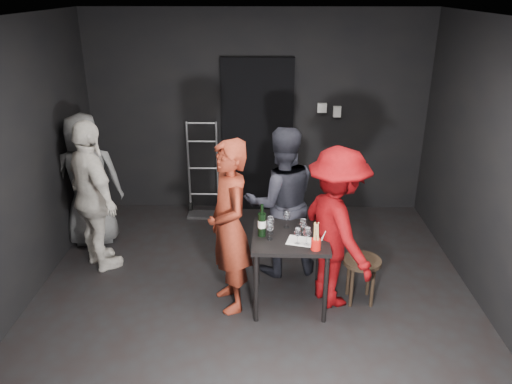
{
  "coord_description": "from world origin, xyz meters",
  "views": [
    {
      "loc": [
        0.1,
        -4.04,
        2.96
      ],
      "look_at": [
        0.02,
        0.25,
        1.16
      ],
      "focal_mm": 35.0,
      "sensor_mm": 36.0,
      "label": 1
    }
  ],
  "objects_px": {
    "stool": "(362,267)",
    "man_maroon": "(337,223)",
    "bystander_cream": "(92,188)",
    "hand_truck": "(204,198)",
    "server_red": "(229,216)",
    "wine_bottle": "(262,224)",
    "tasting_table": "(290,244)",
    "bystander_grey": "(87,176)",
    "breadstick_cup": "(316,237)",
    "woman_black": "(281,195)"
  },
  "relations": [
    {
      "from": "man_maroon",
      "to": "breadstick_cup",
      "type": "distance_m",
      "value": 0.38
    },
    {
      "from": "woman_black",
      "to": "bystander_cream",
      "type": "distance_m",
      "value": 2.01
    },
    {
      "from": "server_red",
      "to": "woman_black",
      "type": "relative_size",
      "value": 1.07
    },
    {
      "from": "stool",
      "to": "man_maroon",
      "type": "xyz_separation_m",
      "value": [
        -0.27,
        0.01,
        0.48
      ]
    },
    {
      "from": "tasting_table",
      "to": "man_maroon",
      "type": "bearing_deg",
      "value": 5.07
    },
    {
      "from": "server_red",
      "to": "bystander_grey",
      "type": "distance_m",
      "value": 2.18
    },
    {
      "from": "wine_bottle",
      "to": "bystander_grey",
      "type": "bearing_deg",
      "value": 149.02
    },
    {
      "from": "stool",
      "to": "bystander_cream",
      "type": "relative_size",
      "value": 0.25
    },
    {
      "from": "man_maroon",
      "to": "bystander_grey",
      "type": "distance_m",
      "value": 3.03
    },
    {
      "from": "server_red",
      "to": "bystander_cream",
      "type": "bearing_deg",
      "value": -135.94
    },
    {
      "from": "hand_truck",
      "to": "bystander_cream",
      "type": "bearing_deg",
      "value": -125.07
    },
    {
      "from": "bystander_grey",
      "to": "wine_bottle",
      "type": "bearing_deg",
      "value": 134.65
    },
    {
      "from": "server_red",
      "to": "breadstick_cup",
      "type": "relative_size",
      "value": 6.86
    },
    {
      "from": "hand_truck",
      "to": "server_red",
      "type": "relative_size",
      "value": 0.67
    },
    {
      "from": "bystander_cream",
      "to": "bystander_grey",
      "type": "bearing_deg",
      "value": -16.25
    },
    {
      "from": "bystander_grey",
      "to": "hand_truck",
      "type": "bearing_deg",
      "value": -160.76
    },
    {
      "from": "wine_bottle",
      "to": "breadstick_cup",
      "type": "distance_m",
      "value": 0.55
    },
    {
      "from": "woman_black",
      "to": "wine_bottle",
      "type": "distance_m",
      "value": 0.66
    },
    {
      "from": "bystander_grey",
      "to": "wine_bottle",
      "type": "distance_m",
      "value": 2.42
    },
    {
      "from": "stool",
      "to": "server_red",
      "type": "height_order",
      "value": "server_red"
    },
    {
      "from": "hand_truck",
      "to": "man_maroon",
      "type": "height_order",
      "value": "man_maroon"
    },
    {
      "from": "tasting_table",
      "to": "server_red",
      "type": "relative_size",
      "value": 0.39
    },
    {
      "from": "bystander_cream",
      "to": "hand_truck",
      "type": "bearing_deg",
      "value": -76.0
    },
    {
      "from": "bystander_cream",
      "to": "wine_bottle",
      "type": "distance_m",
      "value": 1.93
    },
    {
      "from": "bystander_grey",
      "to": "breadstick_cup",
      "type": "xyz_separation_m",
      "value": [
        2.56,
        -1.5,
        0.01
      ]
    },
    {
      "from": "tasting_table",
      "to": "woman_black",
      "type": "xyz_separation_m",
      "value": [
        -0.07,
        0.61,
        0.25
      ]
    },
    {
      "from": "tasting_table",
      "to": "stool",
      "type": "height_order",
      "value": "tasting_table"
    },
    {
      "from": "breadstick_cup",
      "to": "hand_truck",
      "type": "bearing_deg",
      "value": 119.02
    },
    {
      "from": "tasting_table",
      "to": "bystander_cream",
      "type": "relative_size",
      "value": 0.4
    },
    {
      "from": "server_red",
      "to": "stool",
      "type": "bearing_deg",
      "value": 72.41
    },
    {
      "from": "hand_truck",
      "to": "server_red",
      "type": "bearing_deg",
      "value": -76.55
    },
    {
      "from": "hand_truck",
      "to": "server_red",
      "type": "height_order",
      "value": "server_red"
    },
    {
      "from": "bystander_cream",
      "to": "bystander_grey",
      "type": "distance_m",
      "value": 0.64
    },
    {
      "from": "hand_truck",
      "to": "wine_bottle",
      "type": "xyz_separation_m",
      "value": [
        0.81,
        -2.09,
        0.64
      ]
    },
    {
      "from": "server_red",
      "to": "woman_black",
      "type": "distance_m",
      "value": 0.83
    },
    {
      "from": "tasting_table",
      "to": "bystander_cream",
      "type": "height_order",
      "value": "bystander_cream"
    },
    {
      "from": "server_red",
      "to": "bystander_grey",
      "type": "relative_size",
      "value": 1.11
    },
    {
      "from": "woman_black",
      "to": "bystander_cream",
      "type": "xyz_separation_m",
      "value": [
        -2.01,
        0.04,
        0.05
      ]
    },
    {
      "from": "man_maroon",
      "to": "bystander_cream",
      "type": "xyz_separation_m",
      "value": [
        -2.52,
        0.61,
        0.09
      ]
    },
    {
      "from": "tasting_table",
      "to": "server_red",
      "type": "height_order",
      "value": "server_red"
    },
    {
      "from": "tasting_table",
      "to": "server_red",
      "type": "xyz_separation_m",
      "value": [
        -0.58,
        -0.04,
        0.31
      ]
    },
    {
      "from": "stool",
      "to": "wine_bottle",
      "type": "bearing_deg",
      "value": -177.2
    },
    {
      "from": "man_maroon",
      "to": "bystander_grey",
      "type": "xyz_separation_m",
      "value": [
        -2.79,
        1.19,
        0.01
      ]
    },
    {
      "from": "server_red",
      "to": "wine_bottle",
      "type": "xyz_separation_m",
      "value": [
        0.31,
        0.03,
        -0.09
      ]
    },
    {
      "from": "man_maroon",
      "to": "wine_bottle",
      "type": "bearing_deg",
      "value": 69.75
    },
    {
      "from": "bystander_grey",
      "to": "breadstick_cup",
      "type": "bearing_deg",
      "value": 135.23
    },
    {
      "from": "bystander_grey",
      "to": "woman_black",
      "type": "bearing_deg",
      "value": 150.4
    },
    {
      "from": "woman_black",
      "to": "bystander_grey",
      "type": "bearing_deg",
      "value": -26.62
    },
    {
      "from": "breadstick_cup",
      "to": "stool",
      "type": "bearing_deg",
      "value": 31.57
    },
    {
      "from": "stool",
      "to": "breadstick_cup",
      "type": "height_order",
      "value": "breadstick_cup"
    }
  ]
}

